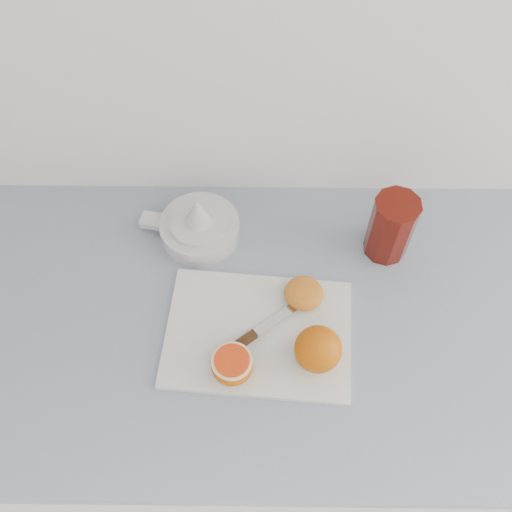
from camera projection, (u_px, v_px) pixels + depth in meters
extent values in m
cube|color=white|center=(271.00, 399.00, 1.42)|extent=(2.53, 0.60, 0.86)
cube|color=#8A97A6|center=(277.00, 318.00, 1.05)|extent=(2.60, 0.64, 0.03)
cube|color=silver|center=(258.00, 333.00, 1.01)|extent=(0.34, 0.26, 0.01)
sphere|color=#D86400|center=(318.00, 349.00, 0.94)|extent=(0.08, 0.08, 0.08)
ellipsoid|color=#D86400|center=(232.00, 366.00, 0.95)|extent=(0.07, 0.07, 0.04)
cylinder|color=#FFEEAD|center=(232.00, 361.00, 0.93)|extent=(0.07, 0.07, 0.00)
cylinder|color=red|center=(232.00, 360.00, 0.93)|extent=(0.06, 0.06, 0.00)
ellipsoid|color=orange|center=(304.00, 293.00, 1.03)|extent=(0.07, 0.07, 0.03)
cylinder|color=orange|center=(304.00, 291.00, 1.02)|extent=(0.05, 0.05, 0.00)
cube|color=#4B2F14|center=(236.00, 346.00, 0.98)|extent=(0.07, 0.06, 0.01)
cube|color=#B7B7BC|center=(279.00, 317.00, 1.01)|extent=(0.09, 0.08, 0.00)
cylinder|color=#B7B7BC|center=(236.00, 346.00, 0.98)|extent=(0.00, 0.00, 0.01)
cylinder|color=silver|center=(200.00, 229.00, 1.12)|extent=(0.16, 0.16, 0.04)
cylinder|color=silver|center=(199.00, 222.00, 1.10)|extent=(0.12, 0.12, 0.01)
cone|color=silver|center=(198.00, 211.00, 1.07)|extent=(0.05, 0.05, 0.06)
cube|color=silver|center=(154.00, 221.00, 1.13)|extent=(0.06, 0.04, 0.02)
ellipsoid|color=orange|center=(205.00, 224.00, 1.09)|extent=(0.01, 0.01, 0.00)
ellipsoid|color=orange|center=(193.00, 213.00, 1.10)|extent=(0.01, 0.01, 0.00)
ellipsoid|color=orange|center=(196.00, 226.00, 1.08)|extent=(0.01, 0.01, 0.00)
ellipsoid|color=orange|center=(210.00, 218.00, 1.10)|extent=(0.01, 0.01, 0.00)
cylinder|color=#5D1007|center=(391.00, 228.00, 1.06)|extent=(0.08, 0.08, 0.14)
cylinder|color=red|center=(385.00, 244.00, 1.10)|extent=(0.07, 0.07, 0.02)
cylinder|color=#5D1007|center=(399.00, 205.00, 1.00)|extent=(0.09, 0.09, 0.00)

